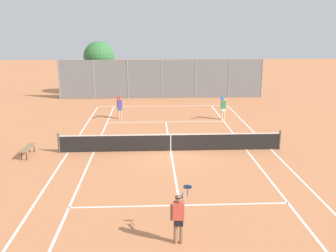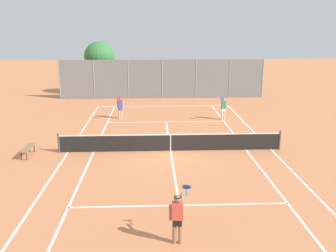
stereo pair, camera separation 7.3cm
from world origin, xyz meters
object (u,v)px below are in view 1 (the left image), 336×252
at_px(player_near_side, 179,216).
at_px(loose_tennis_ball_0, 177,113).
at_px(tennis_net, 171,142).
at_px(player_far_left, 120,106).
at_px(loose_tennis_ball_1, 227,110).
at_px(loose_tennis_ball_3, 182,129).
at_px(tree_behind_left, 100,58).
at_px(courtside_bench, 28,148).
at_px(loose_tennis_ball_2, 227,138).
at_px(player_far_right, 223,107).

bearing_deg(player_near_side, loose_tennis_ball_0, 86.14).
relative_size(tennis_net, player_far_left, 6.76).
distance_m(loose_tennis_ball_1, loose_tennis_ball_3, 6.90).
relative_size(loose_tennis_ball_3, tree_behind_left, 0.01).
distance_m(courtside_bench, tree_behind_left, 18.76).
xyz_separation_m(tennis_net, courtside_bench, (-7.44, -0.47, -0.10)).
bearing_deg(player_far_left, loose_tennis_ball_3, -37.04).
bearing_deg(courtside_bench, tennis_net, 3.58).
xyz_separation_m(loose_tennis_ball_2, loose_tennis_ball_3, (-2.57, 2.23, 0.00)).
height_order(player_near_side, player_far_right, same).
xyz_separation_m(courtside_bench, tree_behind_left, (1.50, 18.43, 3.17)).
xyz_separation_m(player_near_side, loose_tennis_ball_1, (5.33, 18.81, -0.89)).
relative_size(player_far_left, loose_tennis_ball_2, 26.88).
bearing_deg(loose_tennis_ball_3, courtside_bench, -150.03).
relative_size(tennis_net, player_far_right, 6.76).
bearing_deg(tree_behind_left, loose_tennis_ball_3, -63.08).
bearing_deg(loose_tennis_ball_1, tree_behind_left, 143.83).
distance_m(loose_tennis_ball_3, tree_behind_left, 15.64).
xyz_separation_m(player_far_left, tree_behind_left, (-2.64, 10.38, 2.65)).
xyz_separation_m(tennis_net, player_far_left, (-3.30, 7.59, 0.42)).
xyz_separation_m(player_far_right, loose_tennis_ball_0, (-3.18, 2.31, -0.89)).
xyz_separation_m(player_far_left, loose_tennis_ball_2, (6.83, -5.44, -0.89)).
height_order(player_far_left, loose_tennis_ball_1, player_far_left).
bearing_deg(tree_behind_left, player_near_side, -78.03).
relative_size(tennis_net, courtside_bench, 8.00).
height_order(player_far_left, loose_tennis_ball_0, player_far_left).
xyz_separation_m(tennis_net, player_far_right, (4.16, 6.92, 0.42)).
distance_m(player_far_left, courtside_bench, 9.07).
height_order(loose_tennis_ball_2, courtside_bench, courtside_bench).
distance_m(player_near_side, tree_behind_left, 27.60).
bearing_deg(tennis_net, courtside_bench, -176.42).
xyz_separation_m(player_near_side, loose_tennis_ball_3, (1.20, 13.29, -0.89)).
height_order(loose_tennis_ball_2, loose_tennis_ball_3, same).
height_order(courtside_bench, tree_behind_left, tree_behind_left).
distance_m(player_far_left, loose_tennis_ball_0, 4.67).
bearing_deg(loose_tennis_ball_2, tennis_net, -148.71).
xyz_separation_m(player_near_side, tree_behind_left, (-5.70, 26.88, 2.65)).
bearing_deg(player_far_right, tennis_net, -121.02).
bearing_deg(loose_tennis_ball_2, player_far_left, 141.46).
relative_size(player_far_left, tree_behind_left, 0.34).
height_order(loose_tennis_ball_3, tree_behind_left, tree_behind_left).
bearing_deg(courtside_bench, player_far_right, 32.48).
xyz_separation_m(loose_tennis_ball_3, courtside_bench, (-8.40, -4.84, 0.38)).
height_order(loose_tennis_ball_2, tree_behind_left, tree_behind_left).
bearing_deg(tree_behind_left, loose_tennis_ball_1, -36.17).
distance_m(player_near_side, player_far_right, 16.44).
bearing_deg(tennis_net, loose_tennis_ball_1, 62.78).
relative_size(loose_tennis_ball_1, tree_behind_left, 0.01).
relative_size(player_far_left, player_far_right, 1.00).
xyz_separation_m(player_far_right, tree_behind_left, (-10.10, 11.04, 2.65)).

